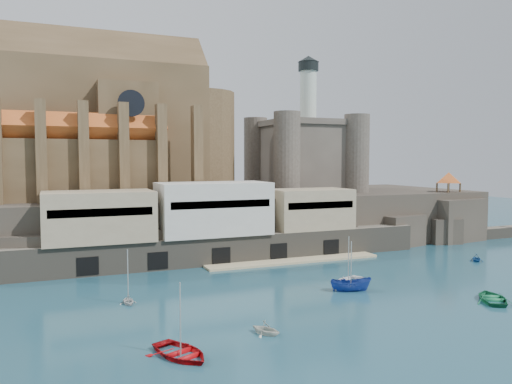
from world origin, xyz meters
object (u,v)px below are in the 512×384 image
at_px(boat_2, 351,291).
at_px(pavilion, 449,179).
at_px(church, 110,130).
at_px(boat_0, 181,356).
at_px(castle_keep, 304,152).
at_px(boat_1, 266,334).

bearing_deg(boat_2, pavilion, -37.86).
bearing_deg(pavilion, church, 166.52).
bearing_deg(boat_2, boat_0, 135.37).
height_order(castle_keep, pavilion, castle_keep).
relative_size(pavilion, boat_1, 2.00).
distance_m(castle_keep, pavilion, 30.50).
bearing_deg(boat_2, castle_keep, -1.28).
distance_m(church, boat_0, 59.75).
xyz_separation_m(pavilion, boat_2, (-41.50, -27.12, -12.73)).
bearing_deg(castle_keep, boat_0, -126.71).
height_order(boat_0, boat_1, boat_0).
distance_m(pavilion, boat_2, 51.18).
bearing_deg(castle_keep, boat_2, -110.26).
xyz_separation_m(pavilion, boat_1, (-57.85, -37.44, -12.73)).
relative_size(pavilion, boat_0, 1.01).
xyz_separation_m(church, boat_1, (8.28, -53.29, -22.13)).
xyz_separation_m(pavilion, boat_0, (-66.73, -39.64, -12.73)).
bearing_deg(castle_keep, church, 178.89).
xyz_separation_m(church, boat_0, (-0.60, -55.49, -22.13)).
relative_size(boat_0, boat_2, 1.20).
distance_m(church, castle_keep, 40.39).
height_order(church, castle_keep, church).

